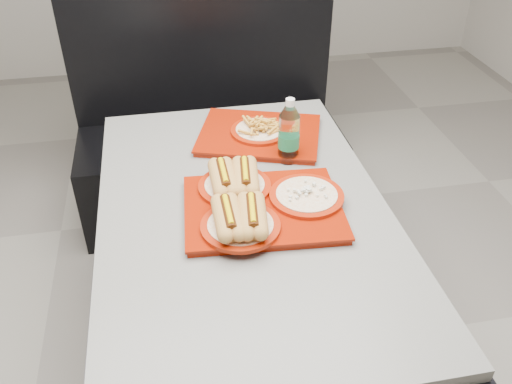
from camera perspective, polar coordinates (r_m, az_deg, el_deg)
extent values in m
plane|color=gray|center=(2.23, -1.02, -17.16)|extent=(6.00, 6.00, 0.00)
cylinder|color=black|center=(2.21, -1.02, -16.77)|extent=(0.52, 0.52, 0.05)
cylinder|color=black|center=(1.95, -1.13, -10.36)|extent=(0.11, 0.11, 0.66)
cube|color=black|center=(1.73, -1.26, -2.84)|extent=(0.92, 1.42, 0.01)
cube|color=slate|center=(1.71, -1.27, -2.18)|extent=(0.90, 1.40, 0.04)
cube|color=black|center=(2.83, -4.62, 2.15)|extent=(1.30, 0.55, 0.45)
cube|color=black|center=(2.78, -5.82, 14.80)|extent=(1.30, 0.10, 1.10)
cube|color=maroon|center=(1.67, 0.73, -1.92)|extent=(0.50, 0.40, 0.02)
cube|color=maroon|center=(1.67, 0.73, -1.55)|extent=(0.51, 0.41, 0.01)
cylinder|color=#901A04|center=(1.57, -1.65, -3.61)|extent=(0.23, 0.23, 0.01)
cylinder|color=silver|center=(1.57, -1.65, -3.42)|extent=(0.19, 0.19, 0.01)
cylinder|color=#901A04|center=(1.74, -2.26, 0.61)|extent=(0.23, 0.23, 0.01)
cylinder|color=silver|center=(1.73, -2.27, 0.79)|extent=(0.19, 0.19, 0.01)
cylinder|color=#901A04|center=(1.70, 5.35, -0.41)|extent=(0.23, 0.23, 0.01)
cylinder|color=silver|center=(1.70, 5.36, -0.22)|extent=(0.19, 0.19, 0.01)
cube|color=maroon|center=(2.06, 0.36, 5.91)|extent=(0.52, 0.46, 0.02)
cube|color=maroon|center=(2.05, 0.36, 6.22)|extent=(0.53, 0.47, 0.01)
cylinder|color=#901A04|center=(2.05, 0.36, 6.45)|extent=(0.22, 0.22, 0.01)
cylinder|color=silver|center=(2.05, 0.36, 6.61)|extent=(0.18, 0.18, 0.00)
cylinder|color=silver|center=(1.89, 3.47, 5.64)|extent=(0.07, 0.07, 0.17)
cylinder|color=#1C7242|center=(1.89, 3.46, 5.41)|extent=(0.08, 0.08, 0.05)
cone|color=silver|center=(1.84, 3.59, 8.53)|extent=(0.07, 0.07, 0.04)
cylinder|color=silver|center=(1.82, 3.62, 9.42)|extent=(0.03, 0.03, 0.02)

